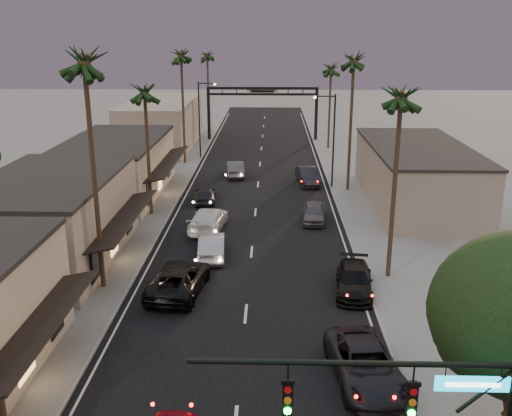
# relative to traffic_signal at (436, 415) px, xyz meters

# --- Properties ---
(ground) EXTENTS (200.00, 200.00, 0.00)m
(ground) POSITION_rel_traffic_signal_xyz_m (-5.69, 36.00, -5.08)
(ground) COLOR slate
(ground) RESTS_ON ground
(road) EXTENTS (14.00, 120.00, 0.02)m
(road) POSITION_rel_traffic_signal_xyz_m (-5.69, 41.00, -5.08)
(road) COLOR black
(road) RESTS_ON ground
(sidewalk_left) EXTENTS (5.00, 92.00, 0.12)m
(sidewalk_left) POSITION_rel_traffic_signal_xyz_m (-15.19, 48.00, -5.02)
(sidewalk_left) COLOR slate
(sidewalk_left) RESTS_ON ground
(sidewalk_right) EXTENTS (5.00, 92.00, 0.12)m
(sidewalk_right) POSITION_rel_traffic_signal_xyz_m (3.81, 48.00, -5.02)
(sidewalk_right) COLOR slate
(sidewalk_right) RESTS_ON ground
(storefront_mid) EXTENTS (8.00, 14.00, 5.50)m
(storefront_mid) POSITION_rel_traffic_signal_xyz_m (-18.69, 22.00, -2.33)
(storefront_mid) COLOR gray
(storefront_mid) RESTS_ON ground
(storefront_far) EXTENTS (8.00, 16.00, 5.00)m
(storefront_far) POSITION_rel_traffic_signal_xyz_m (-18.69, 38.00, -2.58)
(storefront_far) COLOR beige
(storefront_far) RESTS_ON ground
(storefront_dist) EXTENTS (8.00, 20.00, 6.00)m
(storefront_dist) POSITION_rel_traffic_signal_xyz_m (-18.69, 61.00, -2.08)
(storefront_dist) COLOR gray
(storefront_dist) RESTS_ON ground
(building_right) EXTENTS (8.00, 18.00, 5.00)m
(building_right) POSITION_rel_traffic_signal_xyz_m (8.31, 36.00, -2.58)
(building_right) COLOR gray
(building_right) RESTS_ON ground
(traffic_signal) EXTENTS (8.51, 0.22, 7.80)m
(traffic_signal) POSITION_rel_traffic_signal_xyz_m (0.00, 0.00, 0.00)
(traffic_signal) COLOR black
(traffic_signal) RESTS_ON ground
(arch) EXTENTS (15.20, 0.40, 7.27)m
(arch) POSITION_rel_traffic_signal_xyz_m (-5.69, 66.00, 0.45)
(arch) COLOR black
(arch) RESTS_ON ground
(streetlight_right) EXTENTS (2.13, 0.30, 9.00)m
(streetlight_right) POSITION_rel_traffic_signal_xyz_m (1.23, 41.00, 0.25)
(streetlight_right) COLOR black
(streetlight_right) RESTS_ON ground
(streetlight_left) EXTENTS (2.13, 0.30, 9.00)m
(streetlight_left) POSITION_rel_traffic_signal_xyz_m (-12.61, 54.00, 0.25)
(streetlight_left) COLOR black
(streetlight_left) RESTS_ON ground
(palm_lb) EXTENTS (3.20, 3.20, 15.20)m
(palm_lb) POSITION_rel_traffic_signal_xyz_m (-14.29, 18.00, 8.30)
(palm_lb) COLOR #38281C
(palm_lb) RESTS_ON ground
(palm_lc) EXTENTS (3.20, 3.20, 12.20)m
(palm_lc) POSITION_rel_traffic_signal_xyz_m (-14.29, 32.00, 5.39)
(palm_lc) COLOR #38281C
(palm_lc) RESTS_ON ground
(palm_ld) EXTENTS (3.20, 3.20, 14.20)m
(palm_ld) POSITION_rel_traffic_signal_xyz_m (-14.29, 51.00, 7.33)
(palm_ld) COLOR #38281C
(palm_ld) RESTS_ON ground
(palm_ra) EXTENTS (3.20, 3.20, 13.20)m
(palm_ra) POSITION_rel_traffic_signal_xyz_m (2.91, 20.00, 6.36)
(palm_ra) COLOR #38281C
(palm_ra) RESTS_ON ground
(palm_rb) EXTENTS (3.20, 3.20, 14.20)m
(palm_rb) POSITION_rel_traffic_signal_xyz_m (2.91, 40.00, 7.33)
(palm_rb) COLOR #38281C
(palm_rb) RESTS_ON ground
(palm_rc) EXTENTS (3.20, 3.20, 12.20)m
(palm_rc) POSITION_rel_traffic_signal_xyz_m (2.91, 60.00, 5.39)
(palm_rc) COLOR #38281C
(palm_rc) RESTS_ON ground
(palm_far) EXTENTS (3.20, 3.20, 13.20)m
(palm_far) POSITION_rel_traffic_signal_xyz_m (-13.99, 74.00, 6.36)
(palm_far) COLOR #38281C
(palm_far) RESTS_ON ground
(oncoming_pickup) EXTENTS (3.47, 6.34, 1.68)m
(oncoming_pickup) POSITION_rel_traffic_signal_xyz_m (-9.70, 17.55, -4.24)
(oncoming_pickup) COLOR black
(oncoming_pickup) RESTS_ON ground
(oncoming_silver) EXTENTS (2.07, 4.97, 1.60)m
(oncoming_silver) POSITION_rel_traffic_signal_xyz_m (-8.34, 23.05, -4.28)
(oncoming_silver) COLOR #A5A5AB
(oncoming_silver) RESTS_ON ground
(oncoming_white) EXTENTS (2.91, 5.97, 1.67)m
(oncoming_white) POSITION_rel_traffic_signal_xyz_m (-9.18, 28.55, -4.24)
(oncoming_white) COLOR silver
(oncoming_white) RESTS_ON ground
(oncoming_dgrey) EXTENTS (2.13, 4.58, 1.52)m
(oncoming_dgrey) POSITION_rel_traffic_signal_xyz_m (-10.26, 35.75, -4.32)
(oncoming_dgrey) COLOR black
(oncoming_dgrey) RESTS_ON ground
(oncoming_grey_far) EXTENTS (2.27, 5.10, 1.63)m
(oncoming_grey_far) POSITION_rel_traffic_signal_xyz_m (-8.17, 45.27, -4.27)
(oncoming_grey_far) COLOR #48484C
(oncoming_grey_far) RESTS_ON ground
(curbside_near) EXTENTS (3.37, 6.15, 1.63)m
(curbside_near) POSITION_rel_traffic_signal_xyz_m (-0.21, 9.00, -4.26)
(curbside_near) COLOR black
(curbside_near) RESTS_ON ground
(curbside_black) EXTENTS (2.65, 5.31, 1.48)m
(curbside_black) POSITION_rel_traffic_signal_xyz_m (0.51, 17.91, -4.34)
(curbside_black) COLOR black
(curbside_black) RESTS_ON ground
(curbside_grey) EXTENTS (2.05, 4.48, 1.49)m
(curbside_grey) POSITION_rel_traffic_signal_xyz_m (-0.95, 30.70, -4.34)
(curbside_grey) COLOR #4D4C51
(curbside_grey) RESTS_ON ground
(curbside_far) EXTENTS (2.43, 5.29, 1.68)m
(curbside_far) POSITION_rel_traffic_signal_xyz_m (-0.74, 42.26, -4.24)
(curbside_far) COLOR black
(curbside_far) RESTS_ON ground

